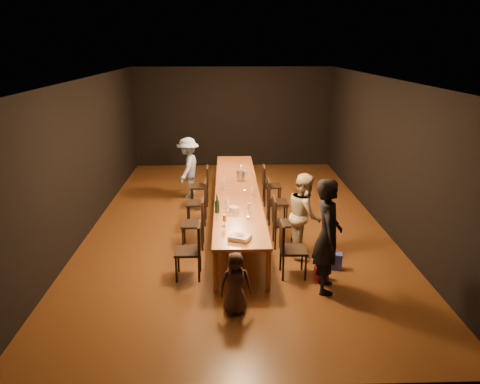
{
  "coord_description": "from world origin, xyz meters",
  "views": [
    {
      "loc": [
        -0.23,
        -9.29,
        3.63
      ],
      "look_at": [
        0.03,
        -0.99,
        1.0
      ],
      "focal_mm": 35.0,
      "sensor_mm": 36.0,
      "label": 1
    }
  ],
  "objects_px": {
    "chair_left_1": "(193,223)",
    "woman_birthday": "(328,236)",
    "chair_right_0": "(293,249)",
    "birthday_cake": "(240,238)",
    "chair_right_2": "(277,202)",
    "chair_right_3": "(272,185)",
    "chair_left_2": "(197,202)",
    "champagne_bottle": "(217,204)",
    "table": "(237,191)",
    "chair_right_1": "(284,222)",
    "ice_bucket": "(241,176)",
    "chair_left_3": "(199,186)",
    "man_blue": "(188,168)",
    "chair_left_0": "(188,251)",
    "plate_stack": "(234,209)",
    "woman_tan": "(304,215)",
    "child": "(236,283)"
  },
  "relations": [
    {
      "from": "chair_right_2",
      "to": "chair_right_3",
      "type": "xyz_separation_m",
      "value": [
        0.0,
        1.2,
        0.0
      ]
    },
    {
      "from": "chair_left_3",
      "to": "birthday_cake",
      "type": "bearing_deg",
      "value": -167.9
    },
    {
      "from": "chair_left_2",
      "to": "birthday_cake",
      "type": "bearing_deg",
      "value": -162.69
    },
    {
      "from": "chair_left_0",
      "to": "birthday_cake",
      "type": "distance_m",
      "value": 0.92
    },
    {
      "from": "chair_right_0",
      "to": "chair_left_2",
      "type": "relative_size",
      "value": 1.0
    },
    {
      "from": "chair_right_2",
      "to": "woman_birthday",
      "type": "bearing_deg",
      "value": 8.65
    },
    {
      "from": "chair_right_0",
      "to": "chair_left_3",
      "type": "height_order",
      "value": "same"
    },
    {
      "from": "chair_right_2",
      "to": "plate_stack",
      "type": "xyz_separation_m",
      "value": [
        -0.94,
        -1.4,
        0.34
      ]
    },
    {
      "from": "plate_stack",
      "to": "ice_bucket",
      "type": "distance_m",
      "value": 2.08
    },
    {
      "from": "ice_bucket",
      "to": "chair_right_3",
      "type": "bearing_deg",
      "value": 34.94
    },
    {
      "from": "chair_left_2",
      "to": "champagne_bottle",
      "type": "bearing_deg",
      "value": -162.09
    },
    {
      "from": "woman_birthday",
      "to": "chair_left_0",
      "type": "bearing_deg",
      "value": 83.87
    },
    {
      "from": "chair_left_1",
      "to": "chair_right_3",
      "type": "bearing_deg",
      "value": -35.31
    },
    {
      "from": "ice_bucket",
      "to": "birthday_cake",
      "type": "bearing_deg",
      "value": -92.05
    },
    {
      "from": "chair_left_0",
      "to": "chair_left_2",
      "type": "xyz_separation_m",
      "value": [
        0.0,
        2.4,
        0.0
      ]
    },
    {
      "from": "chair_left_1",
      "to": "chair_left_2",
      "type": "xyz_separation_m",
      "value": [
        0.0,
        1.2,
        0.0
      ]
    },
    {
      "from": "chair_right_0",
      "to": "birthday_cake",
      "type": "bearing_deg",
      "value": -74.24
    },
    {
      "from": "chair_right_0",
      "to": "plate_stack",
      "type": "bearing_deg",
      "value": -136.79
    },
    {
      "from": "chair_left_1",
      "to": "woman_birthday",
      "type": "bearing_deg",
      "value": -127.96
    },
    {
      "from": "chair_right_2",
      "to": "chair_left_3",
      "type": "height_order",
      "value": "same"
    },
    {
      "from": "chair_right_0",
      "to": "chair_right_2",
      "type": "distance_m",
      "value": 2.4
    },
    {
      "from": "chair_left_3",
      "to": "child",
      "type": "relative_size",
      "value": 1.03
    },
    {
      "from": "chair_left_1",
      "to": "man_blue",
      "type": "height_order",
      "value": "man_blue"
    },
    {
      "from": "chair_left_0",
      "to": "ice_bucket",
      "type": "bearing_deg",
      "value": -17.08
    },
    {
      "from": "child",
      "to": "plate_stack",
      "type": "height_order",
      "value": "child"
    },
    {
      "from": "chair_right_1",
      "to": "chair_right_2",
      "type": "bearing_deg",
      "value": 180.0
    },
    {
      "from": "chair_left_0",
      "to": "table",
      "type": "bearing_deg",
      "value": -19.5
    },
    {
      "from": "table",
      "to": "birthday_cake",
      "type": "xyz_separation_m",
      "value": [
        -0.03,
        -2.65,
        0.08
      ]
    },
    {
      "from": "table",
      "to": "chair_left_2",
      "type": "bearing_deg",
      "value": 180.0
    },
    {
      "from": "table",
      "to": "chair_left_1",
      "type": "height_order",
      "value": "chair_left_1"
    },
    {
      "from": "chair_right_1",
      "to": "birthday_cake",
      "type": "bearing_deg",
      "value": -31.17
    },
    {
      "from": "chair_right_1",
      "to": "champagne_bottle",
      "type": "distance_m",
      "value": 1.34
    },
    {
      "from": "child",
      "to": "ice_bucket",
      "type": "bearing_deg",
      "value": 78.93
    },
    {
      "from": "chair_right_1",
      "to": "birthday_cake",
      "type": "height_order",
      "value": "chair_right_1"
    },
    {
      "from": "table",
      "to": "chair_left_0",
      "type": "xyz_separation_m",
      "value": [
        -0.85,
        -2.4,
        -0.24
      ]
    },
    {
      "from": "woman_tan",
      "to": "ice_bucket",
      "type": "height_order",
      "value": "woman_tan"
    },
    {
      "from": "chair_left_0",
      "to": "chair_left_2",
      "type": "relative_size",
      "value": 1.0
    },
    {
      "from": "chair_right_2",
      "to": "plate_stack",
      "type": "height_order",
      "value": "chair_right_2"
    },
    {
      "from": "table",
      "to": "chair_right_1",
      "type": "distance_m",
      "value": 1.49
    },
    {
      "from": "chair_left_2",
      "to": "chair_right_3",
      "type": "bearing_deg",
      "value": -54.78
    },
    {
      "from": "chair_right_3",
      "to": "woman_tan",
      "type": "distance_m",
      "value": 2.82
    },
    {
      "from": "chair_right_0",
      "to": "chair_left_2",
      "type": "distance_m",
      "value": 2.94
    },
    {
      "from": "chair_right_0",
      "to": "plate_stack",
      "type": "height_order",
      "value": "chair_right_0"
    },
    {
      "from": "chair_left_3",
      "to": "ice_bucket",
      "type": "xyz_separation_m",
      "value": [
        0.94,
        -0.53,
        0.39
      ]
    },
    {
      "from": "table",
      "to": "plate_stack",
      "type": "xyz_separation_m",
      "value": [
        -0.09,
        -1.4,
        0.1
      ]
    },
    {
      "from": "champagne_bottle",
      "to": "woman_birthday",
      "type": "bearing_deg",
      "value": -40.72
    },
    {
      "from": "ice_bucket",
      "to": "woman_birthday",
      "type": "bearing_deg",
      "value": -71.37
    },
    {
      "from": "chair_left_1",
      "to": "woman_tan",
      "type": "xyz_separation_m",
      "value": [
        2.0,
        -0.39,
        0.29
      ]
    },
    {
      "from": "table",
      "to": "chair_right_2",
      "type": "height_order",
      "value": "chair_right_2"
    },
    {
      "from": "table",
      "to": "chair_left_2",
      "type": "relative_size",
      "value": 6.45
    }
  ]
}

